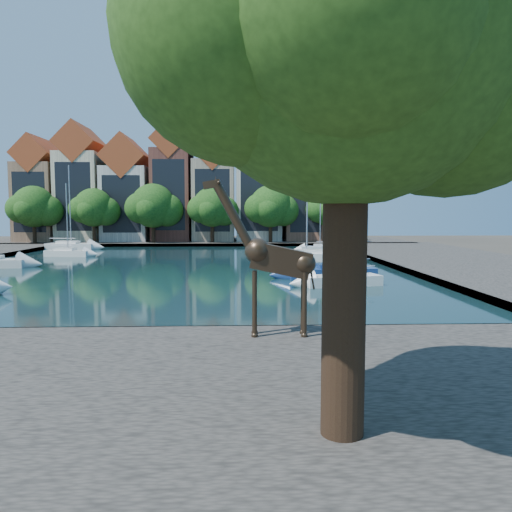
# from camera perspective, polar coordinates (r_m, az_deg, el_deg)

# --- Properties ---
(ground) EXTENTS (160.00, 160.00, 0.00)m
(ground) POSITION_cam_1_polar(r_m,az_deg,el_deg) (19.32, -19.00, -9.07)
(ground) COLOR #38332B
(ground) RESTS_ON ground
(water_basin) EXTENTS (38.00, 50.00, 0.08)m
(water_basin) POSITION_cam_1_polar(r_m,az_deg,el_deg) (42.53, -9.55, -1.22)
(water_basin) COLOR black
(water_basin) RESTS_ON ground
(far_quay) EXTENTS (60.00, 16.00, 0.50)m
(far_quay) POSITION_cam_1_polar(r_m,az_deg,el_deg) (74.25, -6.33, 1.62)
(far_quay) COLOR #4B4641
(far_quay) RESTS_ON ground
(right_quay) EXTENTS (14.00, 52.00, 0.50)m
(right_quay) POSITION_cam_1_polar(r_m,az_deg,el_deg) (46.39, 22.73, -0.77)
(right_quay) COLOR #4B4641
(right_quay) RESTS_ON ground
(plane_tree) EXTENTS (8.32, 6.40, 10.62)m
(plane_tree) POSITION_cam_1_polar(r_m,az_deg,el_deg) (9.63, 11.21, 23.44)
(plane_tree) COLOR #332114
(plane_tree) RESTS_ON near_quay
(townhouse_west_end) EXTENTS (5.44, 9.18, 14.93)m
(townhouse_west_end) POSITION_cam_1_polar(r_m,az_deg,el_deg) (79.28, -23.31, 6.60)
(townhouse_west_end) COLOR #8D684C
(townhouse_west_end) RESTS_ON far_quay
(townhouse_west_mid) EXTENTS (5.94, 9.18, 16.79)m
(townhouse_west_mid) POSITION_cam_1_polar(r_m,az_deg,el_deg) (77.35, -19.16, 7.43)
(townhouse_west_mid) COLOR beige
(townhouse_west_mid) RESTS_ON far_quay
(townhouse_west_inner) EXTENTS (6.43, 9.18, 15.15)m
(townhouse_west_inner) POSITION_cam_1_polar(r_m,az_deg,el_deg) (75.68, -14.40, 6.94)
(townhouse_west_inner) COLOR silver
(townhouse_west_inner) RESTS_ON far_quay
(townhouse_center) EXTENTS (5.44, 9.18, 16.93)m
(townhouse_center) POSITION_cam_1_polar(r_m,az_deg,el_deg) (74.61, -9.49, 7.84)
(townhouse_center) COLOR brown
(townhouse_center) RESTS_ON far_quay
(townhouse_east_inner) EXTENTS (5.94, 9.18, 15.79)m
(townhouse_east_inner) POSITION_cam_1_polar(r_m,az_deg,el_deg) (74.05, -4.83, 7.42)
(townhouse_east_inner) COLOR tan
(townhouse_east_inner) RESTS_ON far_quay
(townhouse_east_mid) EXTENTS (6.43, 9.18, 16.65)m
(townhouse_east_mid) POSITION_cam_1_polar(r_m,az_deg,el_deg) (74.04, 0.24, 7.72)
(townhouse_east_mid) COLOR beige
(townhouse_east_mid) RESTS_ON far_quay
(townhouse_east_end) EXTENTS (5.44, 9.18, 14.43)m
(townhouse_east_end) POSITION_cam_1_polar(r_m,az_deg,el_deg) (74.54, 5.28, 6.92)
(townhouse_east_end) COLOR brown
(townhouse_east_end) RESTS_ON far_quay
(far_tree_far_west) EXTENTS (7.28, 5.60, 7.68)m
(far_tree_far_west) POSITION_cam_1_polar(r_m,az_deg,el_deg) (73.72, -24.01, 5.03)
(far_tree_far_west) COLOR #332114
(far_tree_far_west) RESTS_ON far_quay
(far_tree_west) EXTENTS (6.76, 5.20, 7.36)m
(far_tree_west) POSITION_cam_1_polar(r_m,az_deg,el_deg) (71.13, -18.00, 5.15)
(far_tree_west) COLOR #332114
(far_tree_west) RESTS_ON far_quay
(far_tree_mid_west) EXTENTS (7.80, 6.00, 8.00)m
(far_tree_mid_west) POSITION_cam_1_polar(r_m,az_deg,el_deg) (69.36, -11.59, 5.48)
(far_tree_mid_west) COLOR #332114
(far_tree_mid_west) RESTS_ON far_quay
(far_tree_mid_east) EXTENTS (7.02, 5.40, 7.52)m
(far_tree_mid_east) POSITION_cam_1_polar(r_m,az_deg,el_deg) (68.49, -4.96, 5.43)
(far_tree_mid_east) COLOR #332114
(far_tree_mid_east) RESTS_ON far_quay
(far_tree_east) EXTENTS (7.54, 5.80, 7.84)m
(far_tree_east) POSITION_cam_1_polar(r_m,az_deg,el_deg) (68.55, 1.77, 5.54)
(far_tree_east) COLOR #332114
(far_tree_east) RESTS_ON far_quay
(far_tree_far_east) EXTENTS (6.76, 5.20, 7.36)m
(far_tree_far_east) POSITION_cam_1_polar(r_m,az_deg,el_deg) (69.54, 8.38, 5.35)
(far_tree_far_east) COLOR #332114
(far_tree_far_east) RESTS_ON far_quay
(giraffe_statue) EXTENTS (3.63, 0.67, 5.20)m
(giraffe_statue) POSITION_cam_1_polar(r_m,az_deg,el_deg) (16.53, 1.87, -0.40)
(giraffe_statue) COLOR #322419
(giraffe_statue) RESTS_ON near_quay
(sailboat_left_d) EXTENTS (4.71, 2.22, 7.48)m
(sailboat_left_d) POSITION_cam_1_polar(r_m,az_deg,el_deg) (54.93, -20.68, 0.47)
(sailboat_left_d) COLOR silver
(sailboat_left_d) RESTS_ON water_basin
(sailboat_left_e) EXTENTS (6.06, 2.72, 10.25)m
(sailboat_left_e) POSITION_cam_1_polar(r_m,az_deg,el_deg) (65.36, -20.38, 1.23)
(sailboat_left_e) COLOR silver
(sailboat_left_e) RESTS_ON water_basin
(sailboat_right_a) EXTENTS (5.06, 2.69, 7.99)m
(sailboat_right_a) POSITION_cam_1_polar(r_m,az_deg,el_deg) (31.44, 9.78, -2.44)
(sailboat_right_a) COLOR silver
(sailboat_right_a) RESTS_ON water_basin
(sailboat_right_b) EXTENTS (6.28, 2.80, 10.19)m
(sailboat_right_b) POSITION_cam_1_polar(r_m,az_deg,el_deg) (35.12, 8.52, -1.58)
(sailboat_right_b) COLOR navy
(sailboat_right_b) RESTS_ON water_basin
(sailboat_right_c) EXTENTS (6.40, 2.68, 10.21)m
(sailboat_right_c) POSITION_cam_1_polar(r_m,az_deg,el_deg) (47.19, 5.80, 0.17)
(sailboat_right_c) COLOR silver
(sailboat_right_c) RESTS_ON water_basin
(sailboat_right_d) EXTENTS (4.42, 1.63, 8.34)m
(sailboat_right_d) POSITION_cam_1_polar(r_m,az_deg,el_deg) (58.07, 7.32, 0.99)
(sailboat_right_d) COLOR white
(sailboat_right_d) RESTS_ON water_basin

